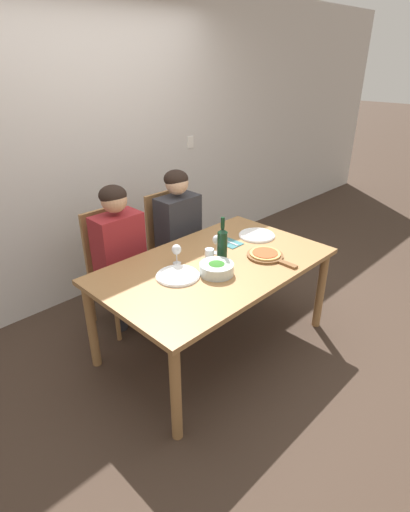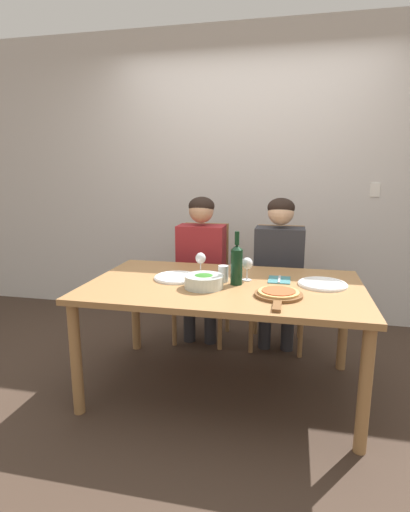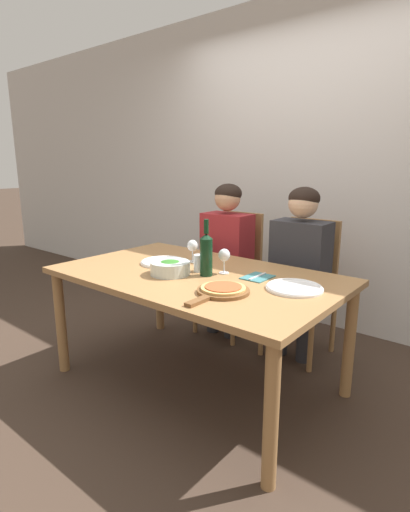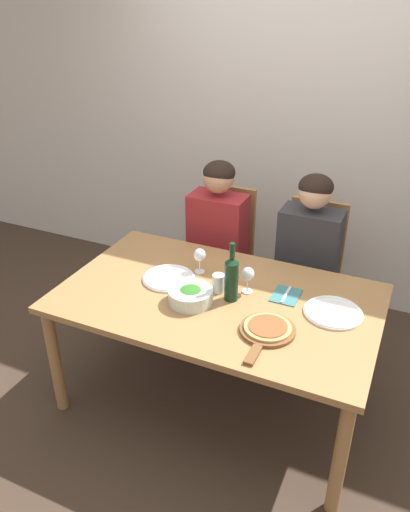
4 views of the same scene
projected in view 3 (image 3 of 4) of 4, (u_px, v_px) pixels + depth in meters
The scene contains 16 objects.
ground_plane at pixel (197, 381), 2.56m from camera, with size 40.00×40.00×0.00m, color #3D2D23.
back_wall at pixel (308, 165), 3.33m from camera, with size 10.00×0.06×2.70m.
dining_table at pixel (196, 285), 2.41m from camera, with size 1.70×1.02×0.72m.
chair_left at pixel (234, 270), 3.28m from camera, with size 0.42×0.42×0.97m.
chair_right at pixel (305, 284), 2.89m from camera, with size 0.42×0.42×0.97m.
person_woman at pixel (226, 246), 3.14m from camera, with size 0.47×0.51×1.21m.
person_man at pixel (299, 258), 2.75m from camera, with size 0.47×0.51×1.21m.
wine_bottle at pixel (207, 253), 2.32m from camera, with size 0.07×0.07×0.33m.
broccoli_bowl at pixel (170, 268), 2.36m from camera, with size 0.24×0.24×0.09m.
dinner_plate_left at pixel (163, 262), 2.62m from camera, with size 0.30×0.30×0.02m.
dinner_plate_right at pixel (294, 288), 2.09m from camera, with size 0.30×0.30×0.02m.
pizza_on_board at pixel (222, 290), 2.03m from camera, with size 0.27×0.41×0.04m.
wine_glass_left at pixel (192, 247), 2.63m from camera, with size 0.07×0.07×0.15m.
wine_glass_right at pixel (224, 256), 2.37m from camera, with size 0.07×0.07×0.15m.
water_tumbler at pixel (199, 263), 2.42m from camera, with size 0.07×0.07×0.10m.
fork_on_napkin at pixel (258, 277), 2.30m from camera, with size 0.14×0.18×0.01m.
Camera 3 is at (1.50, -1.75, 1.37)m, focal length 28.00 mm.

